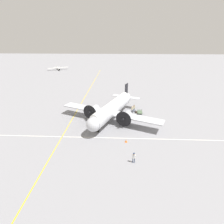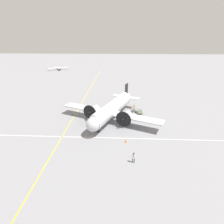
# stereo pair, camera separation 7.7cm
# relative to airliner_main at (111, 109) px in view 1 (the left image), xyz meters

# --- Properties ---
(ground_plane) EXTENTS (300.00, 300.00, 0.00)m
(ground_plane) POSITION_rel_airliner_main_xyz_m (0.43, -0.18, -2.65)
(ground_plane) COLOR gray
(apron_line_eastwest) EXTENTS (120.00, 0.16, 0.01)m
(apron_line_eastwest) POSITION_rel_airliner_main_xyz_m (0.43, 8.78, -2.64)
(apron_line_eastwest) COLOR gold
(apron_line_eastwest) RESTS_ON ground_plane
(apron_line_northsouth) EXTENTS (0.16, 120.00, 0.01)m
(apron_line_northsouth) POSITION_rel_airliner_main_xyz_m (-7.28, -0.18, -2.64)
(apron_line_northsouth) COLOR silver
(apron_line_northsouth) RESTS_ON ground_plane
(airliner_main) EXTENTS (18.47, 22.01, 6.17)m
(airliner_main) POSITION_rel_airliner_main_xyz_m (0.00, 0.00, 0.00)
(airliner_main) COLOR silver
(airliner_main) RESTS_ON ground_plane
(crew_foreground) EXTENTS (0.28, 0.57, 1.67)m
(crew_foreground) POSITION_rel_airliner_main_xyz_m (-13.89, -4.01, -1.60)
(crew_foreground) COLOR navy
(crew_foreground) RESTS_ON ground_plane
(passenger_boarding) EXTENTS (0.30, 0.62, 1.85)m
(passenger_boarding) POSITION_rel_airliner_main_xyz_m (4.93, -5.35, -1.52)
(passenger_boarding) COLOR navy
(passenger_boarding) RESTS_ON ground_plane
(ramp_agent) EXTENTS (0.29, 0.59, 1.77)m
(ramp_agent) POSITION_rel_airliner_main_xyz_m (4.22, -4.90, -1.56)
(ramp_agent) COLOR #2D2D33
(ramp_agent) RESTS_ON ground_plane
(suitcase_near_door) EXTENTS (0.51, 0.19, 0.51)m
(suitcase_near_door) POSITION_rel_airliner_main_xyz_m (4.15, -5.87, -2.41)
(suitcase_near_door) COLOR #47331E
(suitcase_near_door) RESTS_ON ground_plane
(suitcase_upright_spare) EXTENTS (0.40, 0.13, 0.48)m
(suitcase_upright_spare) POSITION_rel_airliner_main_xyz_m (4.69, -5.71, -2.42)
(suitcase_upright_spare) COLOR #232328
(suitcase_upright_spare) RESTS_ON ground_plane
(baggage_cart) EXTENTS (2.10, 1.28, 0.56)m
(baggage_cart) POSITION_rel_airliner_main_xyz_m (4.21, -6.74, -2.37)
(baggage_cart) COLOR #4C6047
(baggage_cart) RESTS_ON ground_plane
(light_aircraft_distant) EXTENTS (7.91, 10.03, 2.08)m
(light_aircraft_distant) POSITION_rel_airliner_main_xyz_m (60.13, 31.71, -1.80)
(light_aircraft_distant) COLOR white
(light_aircraft_distant) RESTS_ON ground_plane
(traffic_cone) EXTENTS (0.41, 0.41, 0.54)m
(traffic_cone) POSITION_rel_airliner_main_xyz_m (-8.53, -3.05, -2.40)
(traffic_cone) COLOR orange
(traffic_cone) RESTS_ON ground_plane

